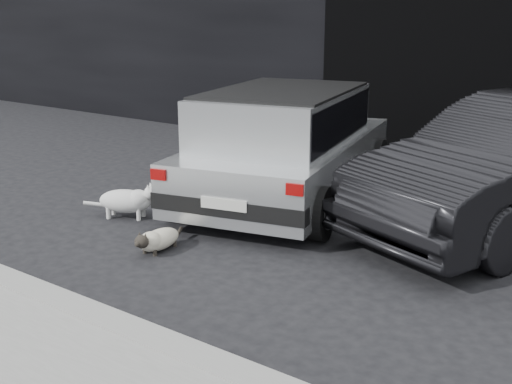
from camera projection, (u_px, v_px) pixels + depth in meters
The scene contains 6 objects.
ground at pixel (220, 214), 7.22m from camera, with size 80.00×80.00×0.00m, color black.
garage_opening at pixel (444, 75), 9.40m from camera, with size 4.00×0.10×2.60m, color black.
curb at pixel (100, 321), 4.62m from camera, with size 18.00×0.25×0.12m, color gray.
silver_hatchback at pixel (286, 140), 7.58m from camera, with size 2.45×3.93×1.35m.
cat_siamese at pixel (157, 240), 6.09m from camera, with size 0.28×0.73×0.25m.
cat_white at pixel (129, 200), 7.05m from camera, with size 0.80×0.54×0.41m.
Camera 1 is at (4.37, -5.32, 2.23)m, focal length 45.00 mm.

